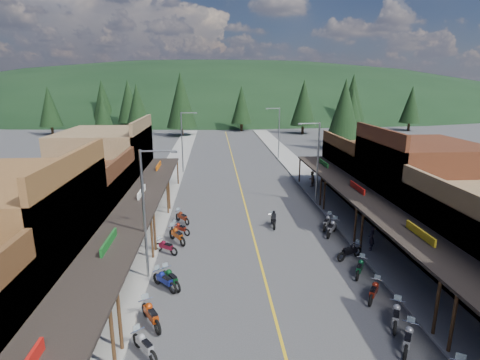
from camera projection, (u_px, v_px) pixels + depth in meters
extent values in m
plane|color=#38383A|center=(253.00, 236.00, 29.16)|extent=(220.00, 220.00, 0.00)
cube|color=gold|center=(237.00, 175.00, 48.47)|extent=(0.15, 90.00, 0.01)
cube|color=gray|center=(169.00, 176.00, 47.86)|extent=(3.40, 94.00, 0.15)
cube|color=gray|center=(303.00, 174.00, 49.05)|extent=(3.40, 94.00, 0.15)
cylinder|color=#472D19|center=(113.00, 340.00, 15.16)|extent=(0.16, 0.16, 3.00)
cube|color=brown|center=(6.00, 242.00, 19.70)|extent=(8.00, 10.20, 7.00)
cube|color=brown|center=(80.00, 229.00, 19.81)|extent=(0.30, 10.20, 8.20)
cube|color=black|center=(109.00, 247.00, 20.19)|extent=(3.20, 10.20, 0.18)
cylinder|color=#472D19|center=(120.00, 322.00, 16.32)|extent=(0.16, 0.16, 3.00)
cylinder|color=#472D19|center=(152.00, 239.00, 25.01)|extent=(0.16, 0.16, 3.00)
cube|color=#14591E|center=(109.00, 244.00, 20.14)|extent=(0.12, 3.00, 0.70)
cube|color=#3F2111|center=(73.00, 203.00, 29.22)|extent=(8.00, 9.00, 5.00)
cube|color=#3F2111|center=(123.00, 195.00, 29.33)|extent=(0.30, 9.00, 6.20)
cube|color=black|center=(142.00, 196.00, 29.46)|extent=(3.20, 9.00, 0.18)
cylinder|color=#472D19|center=(155.00, 232.00, 26.17)|extent=(0.16, 0.16, 3.00)
cylinder|color=#472D19|center=(168.00, 199.00, 33.70)|extent=(0.16, 0.16, 3.00)
cube|color=silver|center=(142.00, 193.00, 29.41)|extent=(0.12, 3.00, 0.70)
cube|color=brown|center=(106.00, 165.00, 38.24)|extent=(8.00, 10.20, 7.00)
cube|color=brown|center=(144.00, 159.00, 38.35)|extent=(0.30, 10.20, 8.20)
cube|color=black|center=(159.00, 169.00, 38.72)|extent=(3.20, 10.20, 0.18)
cylinder|color=#472D19|center=(169.00, 195.00, 34.86)|extent=(0.16, 0.16, 3.00)
cylinder|color=#472D19|center=(178.00, 173.00, 43.55)|extent=(0.16, 0.16, 3.00)
cube|color=#CC590C|center=(159.00, 167.00, 38.67)|extent=(0.12, 3.00, 0.70)
cylinder|color=#472D19|center=(453.00, 324.00, 16.15)|extent=(0.16, 0.16, 3.00)
cube|color=brown|center=(444.00, 236.00, 21.45)|extent=(0.30, 10.20, 6.20)
cube|color=black|center=(420.00, 238.00, 21.38)|extent=(3.20, 10.20, 0.18)
cylinder|color=#472D19|center=(437.00, 308.00, 17.31)|extent=(0.16, 0.16, 3.00)
cylinder|color=#472D19|center=(362.00, 233.00, 26.00)|extent=(0.16, 0.16, 3.00)
cube|color=gold|center=(420.00, 235.00, 21.33)|extent=(0.12, 3.00, 0.70)
cube|color=#562B19|center=(420.00, 184.00, 30.89)|extent=(8.00, 9.00, 7.00)
cube|color=#562B19|center=(375.00, 178.00, 30.47)|extent=(0.30, 9.00, 8.20)
cube|color=black|center=(357.00, 191.00, 30.65)|extent=(3.20, 9.00, 0.18)
cylinder|color=#472D19|center=(355.00, 227.00, 27.16)|extent=(0.16, 0.16, 3.00)
cylinder|color=#472D19|center=(324.00, 195.00, 34.69)|extent=(0.16, 0.16, 3.00)
cube|color=#B2140F|center=(357.00, 189.00, 30.60)|extent=(0.12, 3.00, 0.70)
cube|color=#4C2D16|center=(371.00, 170.00, 40.41)|extent=(8.00, 10.20, 5.00)
cube|color=#4C2D16|center=(337.00, 165.00, 39.99)|extent=(0.30, 10.20, 6.20)
cube|color=black|center=(323.00, 166.00, 39.92)|extent=(3.20, 10.20, 0.18)
cylinder|color=#472D19|center=(321.00, 192.00, 35.85)|extent=(0.16, 0.16, 3.00)
cylinder|color=#472D19|center=(300.00, 171.00, 44.54)|extent=(0.16, 0.16, 3.00)
cube|color=#14591E|center=(324.00, 164.00, 39.87)|extent=(0.12, 3.00, 0.70)
cylinder|color=gray|center=(144.00, 217.00, 21.88)|extent=(0.16, 0.16, 8.00)
cylinder|color=gray|center=(158.00, 151.00, 20.97)|extent=(2.00, 0.10, 0.10)
cube|color=gray|center=(174.00, 152.00, 21.04)|extent=(0.35, 0.18, 0.12)
cylinder|color=gray|center=(182.00, 143.00, 48.91)|extent=(0.16, 0.16, 8.00)
cylinder|color=gray|center=(189.00, 113.00, 48.00)|extent=(2.00, 0.10, 0.10)
cube|color=gray|center=(196.00, 113.00, 48.08)|extent=(0.35, 0.18, 0.12)
cylinder|color=gray|center=(318.00, 164.00, 36.37)|extent=(0.16, 0.16, 8.00)
cylinder|color=gray|center=(309.00, 123.00, 35.32)|extent=(2.00, 0.10, 0.10)
cube|color=gray|center=(300.00, 124.00, 35.27)|extent=(0.35, 0.18, 0.12)
cylinder|color=gray|center=(279.00, 134.00, 57.61)|extent=(0.16, 0.16, 8.00)
cylinder|color=gray|center=(273.00, 108.00, 56.56)|extent=(2.00, 0.10, 0.10)
cube|color=gray|center=(267.00, 109.00, 56.52)|extent=(0.35, 0.18, 0.12)
ellipsoid|color=black|center=(220.00, 111.00, 159.51)|extent=(310.00, 140.00, 60.00)
cylinder|color=black|center=(52.00, 131.00, 86.03)|extent=(0.60, 0.60, 2.00)
cone|color=black|center=(49.00, 106.00, 84.65)|extent=(5.04, 5.04, 9.00)
cylinder|color=black|center=(130.00, 126.00, 94.86)|extent=(0.60, 0.60, 2.00)
cone|color=black|center=(129.00, 101.00, 93.29)|extent=(5.88, 5.88, 10.50)
cylinder|color=black|center=(182.00, 132.00, 84.23)|extent=(0.60, 0.60, 2.00)
cone|color=black|center=(181.00, 100.00, 82.47)|extent=(6.72, 6.72, 12.00)
cylinder|color=black|center=(241.00, 127.00, 92.91)|extent=(0.60, 0.60, 2.00)
cone|color=black|center=(241.00, 105.00, 91.53)|extent=(5.04, 5.04, 9.00)
cylinder|color=black|center=(303.00, 130.00, 88.08)|extent=(0.60, 0.60, 2.00)
cone|color=black|center=(304.00, 103.00, 86.51)|extent=(5.88, 5.88, 10.50)
cylinder|color=black|center=(351.00, 124.00, 100.76)|extent=(0.60, 0.60, 2.00)
cone|color=black|center=(353.00, 97.00, 99.00)|extent=(6.72, 6.72, 12.00)
cylinder|color=black|center=(409.00, 127.00, 93.86)|extent=(0.60, 0.60, 2.00)
cone|color=black|center=(411.00, 104.00, 92.48)|extent=(5.04, 5.04, 9.00)
cylinder|color=black|center=(105.00, 124.00, 100.10)|extent=(0.60, 0.60, 2.00)
cone|color=black|center=(103.00, 100.00, 98.53)|extent=(5.88, 5.88, 10.50)
cylinder|color=black|center=(106.00, 145.00, 66.03)|extent=(0.60, 0.60, 2.00)
cone|color=black|center=(103.00, 116.00, 64.77)|extent=(4.48, 4.48, 8.00)
cylinder|color=black|center=(350.00, 138.00, 74.01)|extent=(0.60, 0.60, 2.00)
cone|color=black|center=(352.00, 111.00, 72.65)|extent=(4.93, 4.93, 8.80)
cylinder|color=black|center=(140.00, 137.00, 75.96)|extent=(0.60, 0.60, 2.00)
cone|color=black|center=(138.00, 108.00, 74.50)|extent=(5.38, 5.38, 9.60)
cylinder|color=black|center=(342.00, 144.00, 66.97)|extent=(0.60, 0.60, 2.00)
cone|color=black|center=(344.00, 109.00, 65.42)|extent=(5.82, 5.82, 10.40)
imported|color=black|center=(371.00, 238.00, 26.30)|extent=(0.61, 0.75, 1.79)
imported|color=brown|center=(312.00, 179.00, 42.58)|extent=(0.97, 0.93, 1.76)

